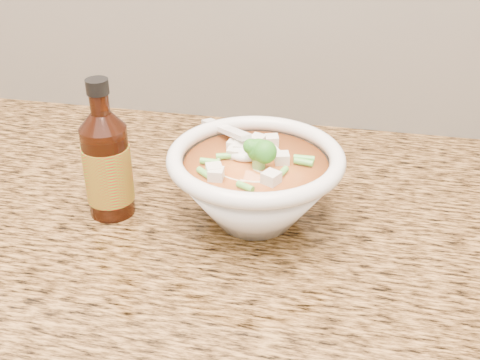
# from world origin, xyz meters

# --- Properties ---
(counter_slab) EXTENTS (4.00, 0.68, 0.04)m
(counter_slab) POSITION_xyz_m (0.00, 1.68, 0.88)
(counter_slab) COLOR olive
(counter_slab) RESTS_ON cabinet
(soup_bowl) EXTENTS (0.22, 0.22, 0.12)m
(soup_bowl) POSITION_xyz_m (0.10, 1.68, 0.95)
(soup_bowl) COLOR white
(soup_bowl) RESTS_ON counter_slab
(hot_sauce_bottle) EXTENTS (0.07, 0.07, 0.19)m
(hot_sauce_bottle) POSITION_xyz_m (-0.08, 1.66, 0.97)
(hot_sauce_bottle) COLOR #371307
(hot_sauce_bottle) RESTS_ON counter_slab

